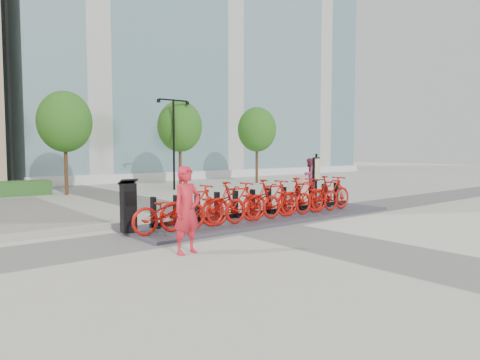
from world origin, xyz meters
TOP-DOWN VIEW (x-y plane):
  - ground at (0.00, 0.00)m, footprint 120.00×120.00m
  - glass_building at (14.00, 26.00)m, footprint 32.00×16.00m
  - tree_1 at (-1.50, 12.00)m, footprint 2.60×2.60m
  - tree_2 at (5.00, 12.00)m, footprint 2.60×2.60m
  - tree_3 at (11.00, 12.00)m, footprint 2.60×2.60m
  - streetlamp at (4.00, 11.00)m, footprint 2.00×0.20m
  - dock_pad at (1.30, 0.30)m, footprint 9.60×2.40m
  - dock_rail_posts at (1.36, 0.77)m, footprint 8.02×0.50m
  - bike_0 at (-2.60, -0.05)m, footprint 2.13×0.74m
  - bike_1 at (-1.88, -0.05)m, footprint 2.06×0.58m
  - bike_2 at (-1.16, -0.05)m, footprint 2.13×0.74m
  - bike_3 at (-0.44, -0.05)m, footprint 2.06×0.58m
  - bike_4 at (0.28, -0.05)m, footprint 2.13×0.74m
  - bike_5 at (1.00, -0.05)m, footprint 2.06×0.58m
  - bike_6 at (1.72, -0.05)m, footprint 2.13×0.74m
  - bike_7 at (2.44, -0.05)m, footprint 2.06×0.58m
  - bike_8 at (3.16, -0.05)m, footprint 2.13×0.74m
  - bike_9 at (3.88, -0.05)m, footprint 2.06×0.58m
  - kiosk at (-3.43, 0.63)m, footprint 0.46×0.40m
  - worker_red at (-3.29, -1.99)m, footprint 0.74×0.54m
  - pedestrian at (9.57, 6.03)m, footprint 0.97×0.82m
  - construction_barrel at (6.23, 3.52)m, footprint 0.62×0.62m
  - map_sign at (4.86, 1.47)m, footprint 0.66×0.36m

SIDE VIEW (x-z plane):
  - ground at x=0.00m, z-range 0.00..0.00m
  - dock_pad at x=1.30m, z-range 0.00..0.08m
  - construction_barrel at x=6.23m, z-range 0.00..1.00m
  - dock_rail_posts at x=1.36m, z-range 0.08..0.93m
  - bike_0 at x=-2.60m, z-range 0.08..1.20m
  - bike_2 at x=-1.16m, z-range 0.08..1.20m
  - bike_4 at x=0.28m, z-range 0.08..1.20m
  - bike_6 at x=1.72m, z-range 0.08..1.20m
  - bike_8 at x=3.16m, z-range 0.08..1.20m
  - bike_1 at x=-1.88m, z-range 0.08..1.32m
  - bike_3 at x=-0.44m, z-range 0.08..1.32m
  - bike_5 at x=1.00m, z-range 0.08..1.32m
  - bike_7 at x=2.44m, z-range 0.08..1.32m
  - bike_9 at x=3.88m, z-range 0.08..1.32m
  - kiosk at x=-3.43m, z-range 0.05..1.45m
  - pedestrian at x=9.57m, z-range 0.00..1.77m
  - worker_red at x=-3.29m, z-range 0.00..1.87m
  - map_sign at x=4.86m, z-range 0.34..2.40m
  - streetlamp at x=4.00m, z-range 0.63..5.63m
  - tree_1 at x=-1.50m, z-range 1.04..6.14m
  - tree_2 at x=5.00m, z-range 1.04..6.14m
  - tree_3 at x=11.00m, z-range 1.04..6.14m
  - glass_building at x=14.00m, z-range 0.00..24.00m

